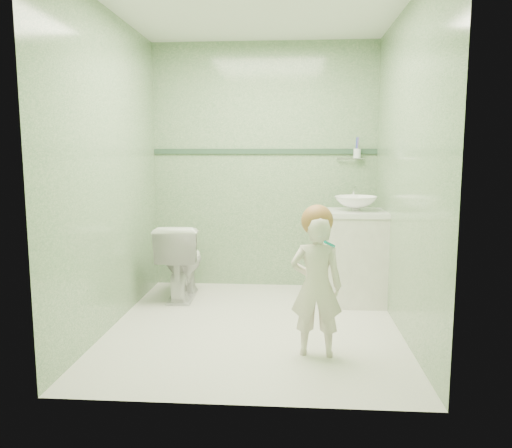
{
  "coord_description": "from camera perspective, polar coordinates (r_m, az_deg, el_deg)",
  "views": [
    {
      "loc": [
        0.28,
        -3.76,
        1.33
      ],
      "look_at": [
        0.0,
        0.15,
        0.78
      ],
      "focal_mm": 35.38,
      "sensor_mm": 36.0,
      "label": 1
    }
  ],
  "objects": [
    {
      "name": "vanity",
      "position": [
        4.59,
        11.04,
        -3.84
      ],
      "size": [
        0.52,
        0.5,
        0.8
      ],
      "primitive_type": "cube",
      "color": "beige",
      "rests_on": "ground"
    },
    {
      "name": "trim_stripe",
      "position": [
        5.01,
        0.91,
        8.22
      ],
      "size": [
        2.2,
        0.02,
        0.05
      ],
      "primitive_type": "cube",
      "color": "#304D39",
      "rests_on": "room_shell"
    },
    {
      "name": "toilet",
      "position": [
        4.72,
        -8.49,
        -4.12
      ],
      "size": [
        0.42,
        0.7,
        0.69
      ],
      "primitive_type": "imported",
      "rotation": [
        0.0,
        0.0,
        3.19
      ],
      "color": "white",
      "rests_on": "ground"
    },
    {
      "name": "ground",
      "position": [
        4.0,
        -0.16,
        -11.43
      ],
      "size": [
        2.5,
        2.5,
        0.0
      ],
      "primitive_type": "plane",
      "color": "white",
      "rests_on": "ground"
    },
    {
      "name": "hair_cap",
      "position": [
        3.29,
        6.93,
        0.39
      ],
      "size": [
        0.21,
        0.21,
        0.21
      ],
      "primitive_type": "sphere",
      "color": "#9E6736",
      "rests_on": "toddler"
    },
    {
      "name": "teal_toothbrush",
      "position": [
        3.16,
        8.2,
        -2.16
      ],
      "size": [
        0.11,
        0.13,
        0.08
      ],
      "color": "#028D8A",
      "rests_on": "toddler"
    },
    {
      "name": "room_shell",
      "position": [
        3.78,
        -0.17,
        6.0
      ],
      "size": [
        2.5,
        2.54,
        2.4
      ],
      "color": "gray",
      "rests_on": "ground"
    },
    {
      "name": "basin",
      "position": [
        4.52,
        11.21,
        2.3
      ],
      "size": [
        0.37,
        0.37,
        0.13
      ],
      "primitive_type": "imported",
      "color": "white",
      "rests_on": "counter"
    },
    {
      "name": "counter",
      "position": [
        4.53,
        11.18,
        1.24
      ],
      "size": [
        0.54,
        0.52,
        0.04
      ],
      "primitive_type": "cube",
      "color": "white",
      "rests_on": "vanity"
    },
    {
      "name": "faucet",
      "position": [
        4.7,
        10.96,
        3.49
      ],
      "size": [
        0.03,
        0.13,
        0.18
      ],
      "color": "silver",
      "rests_on": "counter"
    },
    {
      "name": "cup_holder",
      "position": [
        4.98,
        11.27,
        7.82
      ],
      "size": [
        0.26,
        0.07,
        0.21
      ],
      "color": "silver",
      "rests_on": "room_shell"
    },
    {
      "name": "toddler",
      "position": [
        3.35,
        6.83,
        -7.01
      ],
      "size": [
        0.36,
        0.25,
        0.93
      ],
      "primitive_type": "imported",
      "rotation": [
        0.0,
        0.0,
        3.07
      ],
      "color": "white",
      "rests_on": "ground"
    }
  ]
}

